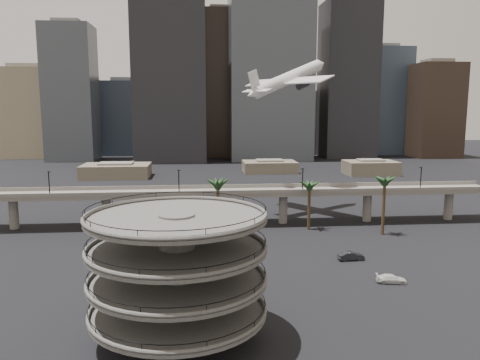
{
  "coord_description": "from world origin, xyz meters",
  "views": [
    {
      "loc": [
        -10.25,
        -59.84,
        28.99
      ],
      "look_at": [
        -2.41,
        28.0,
        15.4
      ],
      "focal_mm": 35.0,
      "sensor_mm": 36.0,
      "label": 1
    }
  ],
  "objects": [
    {
      "name": "skyline",
      "position": [
        15.11,
        217.08,
        42.32
      ],
      "size": [
        269.0,
        86.0,
        115.8
      ],
      "color": "#87735D",
      "rests_on": "ground"
    },
    {
      "name": "car_c",
      "position": [
        21.66,
        12.4,
        0.71
      ],
      "size": [
        5.2,
        2.86,
        1.43
      ],
      "primitive_type": "imported",
      "rotation": [
        0.0,
        0.0,
        1.39
      ],
      "color": "silver",
      "rests_on": "ground"
    },
    {
      "name": "airborne_jet",
      "position": [
        14.5,
        68.81,
        36.87
      ],
      "size": [
        27.12,
        25.86,
        13.16
      ],
      "rotation": [
        0.0,
        -0.32,
        0.63
      ],
      "color": "silver",
      "rests_on": "ground"
    },
    {
      "name": "car_a",
      "position": [
        -7.87,
        15.22,
        0.75
      ],
      "size": [
        4.76,
        3.02,
        1.51
      ],
      "primitive_type": "imported",
      "rotation": [
        0.0,
        0.0,
        1.87
      ],
      "color": "red",
      "rests_on": "ground"
    },
    {
      "name": "car_b",
      "position": [
        18.75,
        24.56,
        0.83
      ],
      "size": [
        5.16,
        2.12,
        1.66
      ],
      "primitive_type": "imported",
      "rotation": [
        0.0,
        0.0,
        1.64
      ],
      "color": "black",
      "rests_on": "ground"
    },
    {
      "name": "parking_ramp",
      "position": [
        -13.0,
        -4.0,
        9.84
      ],
      "size": [
        22.2,
        22.2,
        17.35
      ],
      "color": "#454341",
      "rests_on": "ground"
    },
    {
      "name": "overpass",
      "position": [
        0.0,
        55.0,
        7.34
      ],
      "size": [
        130.0,
        9.3,
        14.7
      ],
      "color": "slate",
      "rests_on": "ground"
    },
    {
      "name": "ground",
      "position": [
        0.0,
        0.0,
        0.0
      ],
      "size": [
        700.0,
        700.0,
        0.0
      ],
      "primitive_type": "plane",
      "color": "black",
      "rests_on": "ground"
    },
    {
      "name": "palm_trees",
      "position": [
        14.02,
        44.65,
        11.43
      ],
      "size": [
        42.4,
        10.4,
        14.0
      ],
      "color": "#45351D",
      "rests_on": "ground"
    },
    {
      "name": "low_buildings",
      "position": [
        6.89,
        142.3,
        2.86
      ],
      "size": [
        135.0,
        27.5,
        6.8
      ],
      "color": "brown",
      "rests_on": "ground"
    }
  ]
}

